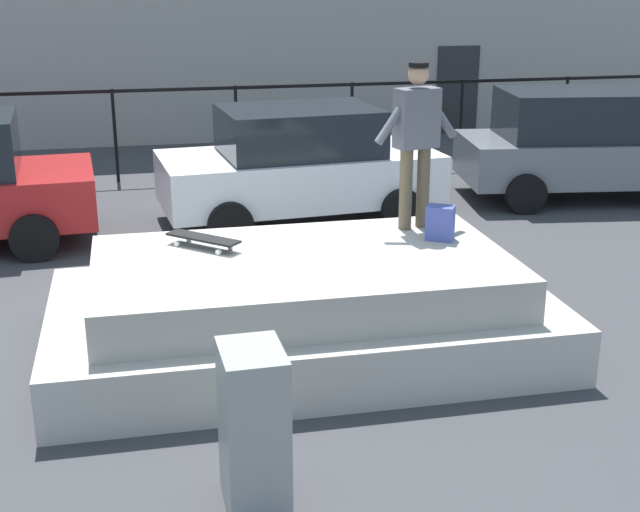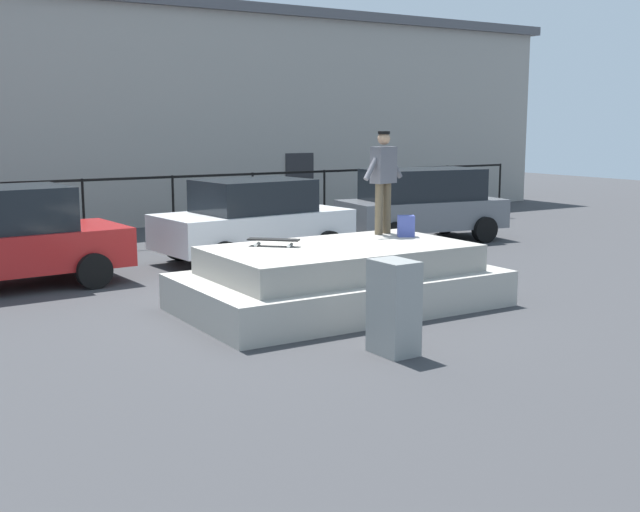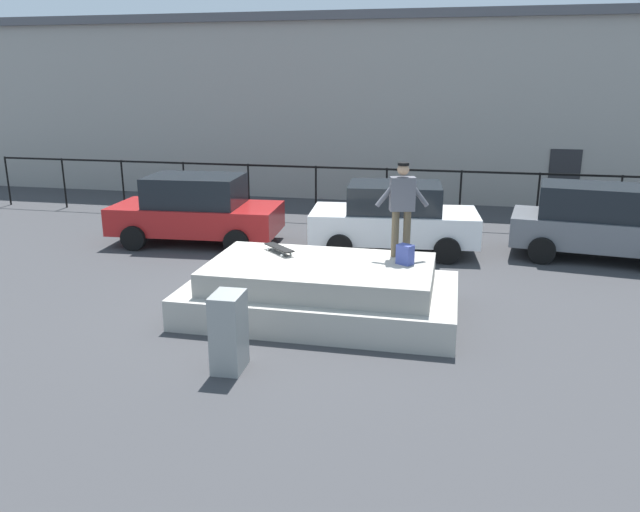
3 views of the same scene
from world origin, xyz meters
The scene contains 11 objects.
ground_plane centered at (0.00, 0.00, 0.00)m, with size 60.00×60.00×0.00m, color #38383A.
concrete_ledge centered at (0.77, -0.35, 0.45)m, with size 4.99×2.86×1.00m.
skateboarder centered at (2.16, 0.40, 2.04)m, with size 1.00×0.35×1.78m.
skateboard centered at (-0.16, 0.14, 1.10)m, with size 0.74×0.71×0.12m.
backpack centered at (2.29, -0.09, 1.18)m, with size 0.28×0.20×0.36m, color #3F4C99.
car_red_sedan_near centered at (-3.57, 4.08, 0.91)m, with size 4.50×2.40×1.81m.
car_white_sedan_mid centered at (1.65, 4.35, 0.88)m, with size 4.30×2.44×1.74m.
car_grey_hatchback_far centered at (6.59, 4.74, 0.95)m, with size 4.26×2.46×1.80m.
utility_box centered at (-0.08, -2.90, 0.61)m, with size 0.44×0.60×1.21m, color gray.
fence_row centered at (0.00, 7.54, 1.19)m, with size 24.06×0.06×1.67m.
warehouse_building centered at (0.00, 14.38, 3.23)m, with size 33.84×7.33×6.44m.
Camera 3 is at (3.11, -11.10, 4.29)m, focal length 35.09 mm.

